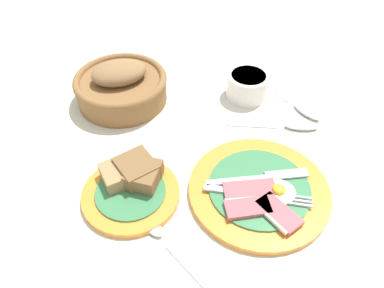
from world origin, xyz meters
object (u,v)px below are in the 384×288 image
at_px(sugar_cup, 247,85).
at_px(breakfast_plate, 259,191).
at_px(bread_basket, 121,86).
at_px(teaspoon_by_saucer, 288,126).
at_px(teaspoon_stray, 297,106).
at_px(bread_plate, 132,184).
at_px(teaspoon_near_cup, 159,234).

bearing_deg(sugar_cup, breakfast_plate, -94.41).
bearing_deg(bread_basket, breakfast_plate, -47.38).
xyz_separation_m(breakfast_plate, teaspoon_by_saucer, (0.09, 0.17, -0.00)).
xyz_separation_m(breakfast_plate, teaspoon_stray, (0.13, 0.24, -0.00)).
relative_size(bread_basket, teaspoon_stray, 1.19).
distance_m(bread_plate, teaspoon_near_cup, 0.11).
height_order(teaspoon_by_saucer, teaspoon_near_cup, same).
height_order(bread_plate, teaspoon_stray, bread_plate).
relative_size(teaspoon_by_saucer, teaspoon_stray, 1.13).
relative_size(bread_basket, teaspoon_near_cup, 1.26).
bearing_deg(bread_plate, teaspoon_by_saucer, 25.60).
relative_size(breakfast_plate, bread_basket, 1.22).
bearing_deg(teaspoon_by_saucer, bread_basket, 169.68).
distance_m(bread_plate, teaspoon_stray, 0.41).
distance_m(breakfast_plate, teaspoon_by_saucer, 0.19).
height_order(bread_basket, teaspoon_by_saucer, bread_basket).
xyz_separation_m(bread_basket, teaspoon_stray, (0.39, -0.05, -0.03)).
bearing_deg(teaspoon_by_saucer, sugar_cup, 129.21).
distance_m(bread_plate, sugar_cup, 0.36).
xyz_separation_m(teaspoon_near_cup, teaspoon_stray, (0.31, 0.31, 0.00)).
bearing_deg(teaspoon_stray, sugar_cup, -147.89).
xyz_separation_m(sugar_cup, bread_basket, (-0.28, -0.00, 0.01)).
xyz_separation_m(bread_plate, teaspoon_stray, (0.35, 0.22, -0.01)).
height_order(bread_plate, teaspoon_near_cup, bread_plate).
bearing_deg(teaspoon_near_cup, sugar_cup, -67.21).
xyz_separation_m(sugar_cup, teaspoon_stray, (0.11, -0.05, -0.03)).
relative_size(teaspoon_near_cup, teaspoon_stray, 0.95).
bearing_deg(teaspoon_stray, teaspoon_near_cup, -77.72).
height_order(breakfast_plate, bread_basket, bread_basket).
height_order(sugar_cup, teaspoon_stray, sugar_cup).
bearing_deg(bread_plate, bread_basket, 98.18).
bearing_deg(teaspoon_by_saucer, breakfast_plate, -111.08).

